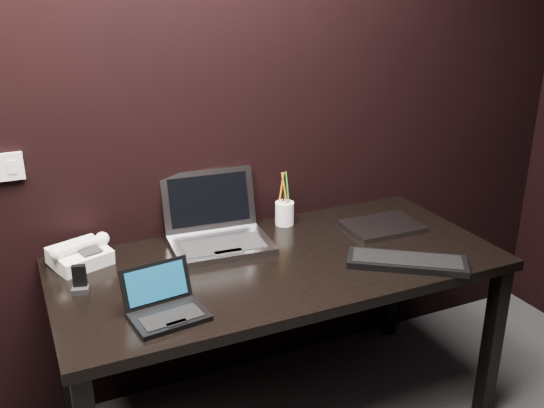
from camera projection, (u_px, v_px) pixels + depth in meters
name	position (u px, v px, depth m)	size (l,w,h in m)	color
wall_back	(166.00, 103.00, 2.35)	(4.00, 4.00, 0.00)	black
wall_switch	(1.00, 168.00, 2.16)	(0.15, 0.02, 0.10)	silver
desk	(279.00, 278.00, 2.36)	(1.70, 0.80, 0.74)	black
netbook	(166.00, 307.00, 1.94)	(0.26, 0.23, 0.15)	black
silver_laptop	(218.00, 232.00, 2.45)	(0.41, 0.38, 0.27)	#959499
ext_keyboard	(407.00, 262.00, 2.28)	(0.45, 0.38, 0.03)	black
closed_laptop	(382.00, 226.00, 2.61)	(0.32, 0.24, 0.02)	gray
desk_phone	(80.00, 254.00, 2.27)	(0.25, 0.23, 0.12)	white
mobile_phone	(80.00, 282.00, 2.08)	(0.07, 0.06, 0.10)	black
pen_cup	(285.00, 212.00, 2.64)	(0.09, 0.09, 0.24)	white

